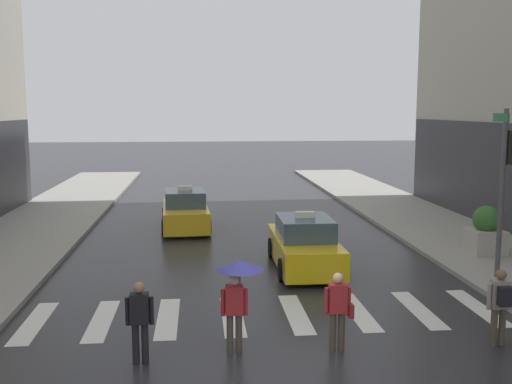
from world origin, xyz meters
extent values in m
plane|color=#26262B|center=(0.00, 0.00, 0.00)|extent=(160.00, 160.00, 0.00)
cube|color=silver|center=(-5.40, 3.00, 0.00)|extent=(0.50, 2.80, 0.01)
cube|color=silver|center=(-3.86, 3.00, 0.00)|extent=(0.50, 2.80, 0.01)
cube|color=silver|center=(-2.31, 3.00, 0.00)|extent=(0.50, 2.80, 0.01)
cube|color=silver|center=(-0.77, 3.00, 0.00)|extent=(0.50, 2.80, 0.01)
cube|color=silver|center=(0.77, 3.00, 0.00)|extent=(0.50, 2.80, 0.01)
cube|color=silver|center=(2.31, 3.00, 0.00)|extent=(0.50, 2.80, 0.01)
cube|color=silver|center=(3.86, 3.00, 0.00)|extent=(0.50, 2.80, 0.01)
cube|color=silver|center=(5.40, 3.00, 0.00)|extent=(0.50, 2.80, 0.01)
cylinder|color=#47474C|center=(6.97, 5.06, 2.55)|extent=(0.14, 0.14, 4.80)
cube|color=black|center=(7.19, 5.06, 3.88)|extent=(0.30, 0.26, 0.95)
cube|color=#196638|center=(6.92, 5.24, 4.70)|extent=(0.04, 0.84, 0.24)
cube|color=yellow|center=(1.72, 7.12, 0.56)|extent=(1.85, 4.52, 0.84)
cube|color=#384C5B|center=(1.72, 7.02, 1.30)|extent=(1.62, 2.12, 0.64)
cube|color=silver|center=(1.72, 7.02, 1.71)|extent=(0.60, 0.25, 0.18)
cylinder|color=black|center=(0.88, 8.48, 0.33)|extent=(0.23, 0.66, 0.66)
cylinder|color=black|center=(2.59, 8.46, 0.33)|extent=(0.23, 0.66, 0.66)
cylinder|color=black|center=(0.85, 5.78, 0.33)|extent=(0.23, 0.66, 0.66)
cylinder|color=black|center=(2.56, 5.76, 0.33)|extent=(0.23, 0.66, 0.66)
cube|color=#F2EAB2|center=(1.11, 9.39, 0.60)|extent=(0.20, 0.04, 0.14)
cube|color=#F2EAB2|center=(2.37, 9.38, 0.60)|extent=(0.20, 0.04, 0.14)
cube|color=gold|center=(-2.12, 13.62, 0.56)|extent=(2.03, 4.59, 0.84)
cube|color=#384C5B|center=(-2.11, 13.52, 1.30)|extent=(1.70, 2.18, 0.64)
cube|color=silver|center=(-2.11, 13.52, 1.71)|extent=(0.61, 0.27, 0.18)
cylinder|color=black|center=(-3.04, 14.93, 0.33)|extent=(0.25, 0.67, 0.66)
cylinder|color=black|center=(-1.33, 15.01, 0.33)|extent=(0.25, 0.67, 0.66)
cylinder|color=black|center=(-2.90, 12.23, 0.33)|extent=(0.25, 0.67, 0.66)
cylinder|color=black|center=(-1.19, 12.32, 0.33)|extent=(0.25, 0.67, 0.66)
cube|color=#F2EAB2|center=(-2.86, 15.86, 0.60)|extent=(0.20, 0.05, 0.14)
cube|color=#F2EAB2|center=(-1.60, 15.92, 0.60)|extent=(0.20, 0.05, 0.14)
cylinder|color=#473D33|center=(-0.95, 0.84, 0.41)|extent=(0.14, 0.14, 0.82)
cylinder|color=#473D33|center=(-0.77, 0.84, 0.41)|extent=(0.14, 0.14, 0.82)
cube|color=maroon|center=(-0.86, 0.84, 1.12)|extent=(0.36, 0.24, 0.60)
sphere|color=beige|center=(-0.86, 0.84, 1.54)|extent=(0.22, 0.22, 0.22)
cylinder|color=maroon|center=(-1.09, 0.84, 1.07)|extent=(0.09, 0.09, 0.55)
cylinder|color=maroon|center=(-0.63, 0.84, 1.07)|extent=(0.09, 0.09, 0.55)
cylinder|color=#4C4C4C|center=(-0.74, 0.84, 1.42)|extent=(0.02, 0.02, 1.00)
cone|color=navy|center=(-0.74, 0.84, 1.84)|extent=(0.96, 0.96, 0.20)
cylinder|color=#473D33|center=(4.58, 0.67, 0.41)|extent=(0.14, 0.14, 0.82)
cylinder|color=#473D33|center=(4.76, 0.67, 0.41)|extent=(0.14, 0.14, 0.82)
cube|color=gray|center=(4.67, 0.67, 1.12)|extent=(0.36, 0.24, 0.60)
sphere|color=brown|center=(4.67, 0.67, 1.54)|extent=(0.22, 0.22, 0.22)
cylinder|color=gray|center=(4.44, 0.67, 1.07)|extent=(0.09, 0.09, 0.55)
cylinder|color=gray|center=(4.90, 0.67, 1.07)|extent=(0.09, 0.09, 0.55)
cube|color=black|center=(4.67, 0.45, 1.14)|extent=(0.28, 0.18, 0.40)
cylinder|color=#473D33|center=(1.16, 0.75, 0.41)|extent=(0.14, 0.14, 0.82)
cylinder|color=#473D33|center=(1.34, 0.75, 0.41)|extent=(0.14, 0.14, 0.82)
cube|color=maroon|center=(1.25, 0.75, 1.12)|extent=(0.36, 0.24, 0.60)
sphere|color=tan|center=(1.25, 0.75, 1.54)|extent=(0.22, 0.22, 0.22)
cylinder|color=maroon|center=(1.02, 0.75, 1.07)|extent=(0.09, 0.09, 0.55)
cylinder|color=maroon|center=(1.48, 0.75, 1.07)|extent=(0.09, 0.09, 0.55)
cube|color=maroon|center=(1.53, 0.75, 0.84)|extent=(0.10, 0.20, 0.28)
cylinder|color=black|center=(-2.80, 0.51, 0.41)|extent=(0.14, 0.14, 0.82)
cylinder|color=black|center=(-2.62, 0.51, 0.41)|extent=(0.14, 0.14, 0.82)
cube|color=black|center=(-2.71, 0.51, 1.12)|extent=(0.36, 0.24, 0.60)
sphere|color=#9E7051|center=(-2.71, 0.51, 1.54)|extent=(0.22, 0.22, 0.22)
cylinder|color=black|center=(-2.94, 0.51, 1.07)|extent=(0.09, 0.09, 0.55)
cylinder|color=black|center=(-2.48, 0.51, 1.07)|extent=(0.09, 0.09, 0.55)
cube|color=#A8A399|center=(7.99, 7.79, 0.55)|extent=(1.10, 1.10, 0.80)
sphere|color=#33662D|center=(7.99, 7.79, 1.30)|extent=(0.90, 0.90, 0.90)
camera|label=1|loc=(-1.53, -10.54, 4.93)|focal=41.14mm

